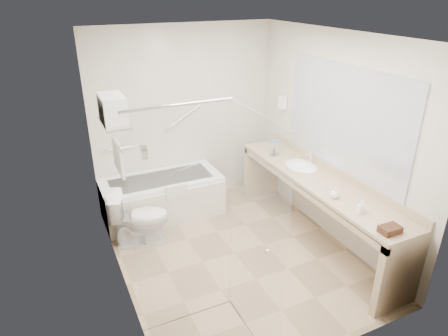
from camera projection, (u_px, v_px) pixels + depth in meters
name	position (u px, v px, depth m)	size (l,w,h in m)	color
floor	(235.00, 253.00, 4.78)	(3.20, 3.20, 0.00)	tan
ceiling	(238.00, 35.00, 3.75)	(2.60, 3.20, 0.10)	silver
wall_back	(185.00, 117.00, 5.58)	(2.60, 0.10, 2.50)	beige
wall_front	(333.00, 234.00, 2.95)	(2.60, 0.10, 2.50)	beige
wall_left	(113.00, 180.00, 3.76)	(0.10, 3.20, 2.50)	beige
wall_right	(333.00, 139.00, 4.77)	(0.10, 3.20, 2.50)	beige
bathtub	(162.00, 197.00, 5.50)	(1.60, 0.73, 0.59)	white
grab_bar_short	(119.00, 148.00, 5.31)	(0.03, 0.03, 0.40)	silver
grab_bar_long	(182.00, 118.00, 5.53)	(0.03, 0.03, 0.60)	silver
shower_enclosure	(218.00, 229.00, 3.34)	(0.96, 0.91, 2.11)	silver
towel_shelf	(113.00, 117.00, 3.89)	(0.24, 0.55, 0.81)	silver
vanity_counter	(317.00, 194.00, 4.79)	(0.55, 2.70, 0.95)	tan
sink	(301.00, 168.00, 5.06)	(0.40, 0.52, 0.14)	white
faucet	(311.00, 158.00, 5.07)	(0.03, 0.03, 0.14)	silver
mirror	(344.00, 119.00, 4.52)	(0.02, 2.00, 1.20)	#A5A9B1
hairdryer_unit	(283.00, 102.00, 5.53)	(0.08, 0.10, 0.18)	white
toilet	(139.00, 218.00, 4.85)	(0.40, 0.71, 0.70)	white
amenity_basket	(390.00, 229.00, 3.66)	(0.20, 0.13, 0.07)	#48291A
soap_bottle_a	(361.00, 210.00, 3.98)	(0.06, 0.14, 0.06)	white
soap_bottle_b	(334.00, 194.00, 4.25)	(0.10, 0.12, 0.10)	white
water_bottle_left	(271.00, 148.00, 5.31)	(0.07, 0.07, 0.22)	silver
water_bottle_mid	(277.00, 149.00, 5.32)	(0.06, 0.06, 0.20)	silver
water_bottle_right	(275.00, 148.00, 5.32)	(0.07, 0.07, 0.22)	silver
drinking_glass_near	(272.00, 153.00, 5.31)	(0.07, 0.07, 0.10)	silver
drinking_glass_far	(297.00, 170.00, 4.83)	(0.06, 0.06, 0.08)	silver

